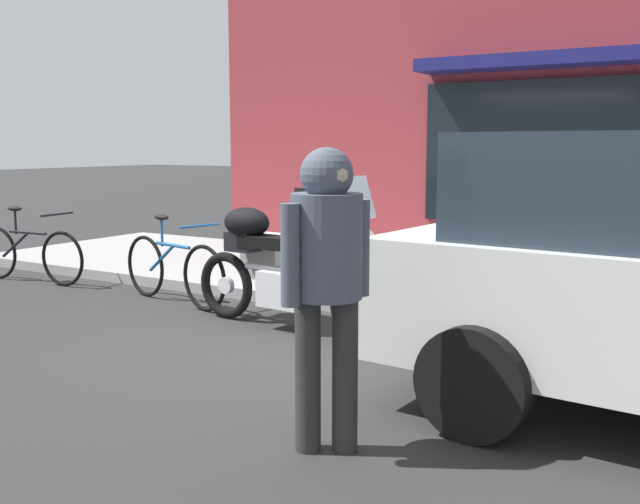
% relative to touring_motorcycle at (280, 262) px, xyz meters
% --- Properties ---
extents(ground_plane, '(80.00, 80.00, 0.00)m').
position_rel_touring_motorcycle_xyz_m(ground_plane, '(0.35, -0.48, -0.60)').
color(ground_plane, '#292929').
extents(touring_motorcycle, '(2.19, 0.79, 1.40)m').
position_rel_touring_motorcycle_xyz_m(touring_motorcycle, '(0.00, 0.00, 0.00)').
color(touring_motorcycle, black).
rests_on(touring_motorcycle, ground_plane).
extents(parked_bicycle, '(1.69, 0.55, 0.93)m').
position_rel_touring_motorcycle_xyz_m(parked_bicycle, '(-1.53, 0.26, -0.23)').
color(parked_bicycle, black).
rests_on(parked_bicycle, ground_plane).
extents(pedestrian_walking, '(0.50, 0.52, 1.64)m').
position_rel_touring_motorcycle_xyz_m(pedestrian_walking, '(1.75, -2.12, 0.43)').
color(pedestrian_walking, '#292929').
rests_on(pedestrian_walking, ground_plane).
extents(sandwich_board_sign, '(0.55, 0.43, 1.03)m').
position_rel_touring_motorcycle_xyz_m(sandwich_board_sign, '(-0.79, 2.07, 0.03)').
color(sandwich_board_sign, black).
rests_on(sandwich_board_sign, sidewalk_curb).
extents(second_bicycle_by_cafe, '(1.75, 0.48, 0.92)m').
position_rel_touring_motorcycle_xyz_m(second_bicycle_by_cafe, '(-3.85, 0.25, -0.24)').
color(second_bicycle_by_cafe, black).
rests_on(second_bicycle_by_cafe, ground_plane).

